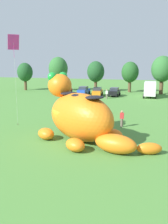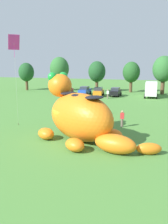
% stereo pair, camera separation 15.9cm
% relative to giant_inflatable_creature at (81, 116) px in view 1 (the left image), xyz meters
% --- Properties ---
extents(ground_plane, '(160.00, 160.00, 0.00)m').
position_rel_giant_inflatable_creature_xyz_m(ground_plane, '(-1.49, 0.17, -2.05)').
color(ground_plane, '#4C8438').
extents(giant_inflatable_creature, '(10.82, 7.61, 5.61)m').
position_rel_giant_inflatable_creature_xyz_m(giant_inflatable_creature, '(0.00, 0.00, 0.00)').
color(giant_inflatable_creature, orange).
rests_on(giant_inflatable_creature, ground).
extents(car_red, '(2.39, 4.31, 1.72)m').
position_rel_giant_inflatable_creature_xyz_m(car_red, '(-12.84, 28.74, -1.19)').
color(car_red, red).
rests_on(car_red, ground).
extents(car_blue, '(1.96, 4.11, 1.72)m').
position_rel_giant_inflatable_creature_xyz_m(car_blue, '(-9.13, 29.14, -1.19)').
color(car_blue, '#2347B7').
rests_on(car_blue, ground).
extents(car_orange, '(2.32, 4.28, 1.72)m').
position_rel_giant_inflatable_creature_xyz_m(car_orange, '(-5.92, 28.13, -1.19)').
color(car_orange, orange).
rests_on(car_orange, ground).
extents(car_black, '(1.96, 4.11, 1.72)m').
position_rel_giant_inflatable_creature_xyz_m(car_black, '(-2.58, 28.68, -1.19)').
color(car_black, black).
rests_on(car_black, ground).
extents(box_truck, '(2.52, 6.46, 2.95)m').
position_rel_giant_inflatable_creature_xyz_m(box_truck, '(4.17, 29.72, -0.45)').
color(box_truck, silver).
rests_on(box_truck, ground).
extents(tree_far_left, '(3.70, 3.70, 6.56)m').
position_rel_giant_inflatable_creature_xyz_m(tree_far_left, '(-25.34, 33.28, 2.24)').
color(tree_far_left, brown).
rests_on(tree_far_left, ground).
extents(tree_left, '(4.45, 4.45, 7.90)m').
position_rel_giant_inflatable_creature_xyz_m(tree_left, '(-17.09, 34.38, 3.12)').
color(tree_left, brown).
rests_on(tree_left, ground).
extents(tree_mid_left, '(3.89, 3.89, 6.91)m').
position_rel_giant_inflatable_creature_xyz_m(tree_mid_left, '(-8.18, 35.10, 2.47)').
color(tree_mid_left, brown).
rests_on(tree_mid_left, ground).
extents(tree_centre_left, '(3.83, 3.83, 6.79)m').
position_rel_giant_inflatable_creature_xyz_m(tree_centre_left, '(-0.68, 36.81, 2.39)').
color(tree_centre_left, brown).
rests_on(tree_centre_left, ground).
extents(tree_centre, '(4.48, 4.48, 7.96)m').
position_rel_giant_inflatable_creature_xyz_m(tree_centre, '(6.17, 34.97, 3.16)').
color(tree_centre, brown).
rests_on(tree_centre, ground).
extents(spectator_near_inflatable, '(0.38, 0.26, 1.71)m').
position_rel_giant_inflatable_creature_xyz_m(spectator_near_inflatable, '(-5.14, 11.77, -1.20)').
color(spectator_near_inflatable, black).
rests_on(spectator_near_inflatable, ground).
extents(spectator_mid_field, '(0.38, 0.26, 1.71)m').
position_rel_giant_inflatable_creature_xyz_m(spectator_mid_field, '(-2.21, 12.49, -1.20)').
color(spectator_mid_field, '#2D334C').
rests_on(spectator_mid_field, ground).
extents(spectator_by_cars, '(0.38, 0.26, 1.71)m').
position_rel_giant_inflatable_creature_xyz_m(spectator_by_cars, '(2.65, 5.26, -1.20)').
color(spectator_by_cars, '#726656').
rests_on(spectator_by_cars, ground).
extents(spectator_wandering, '(0.38, 0.26, 1.71)m').
position_rel_giant_inflatable_creature_xyz_m(spectator_wandering, '(-5.63, 11.45, -1.20)').
color(spectator_wandering, '#726656').
rests_on(spectator_wandering, ground).
extents(spectator_far_side, '(0.38, 0.26, 1.71)m').
position_rel_giant_inflatable_creature_xyz_m(spectator_far_side, '(-3.28, 24.82, -1.20)').
color(spectator_far_side, '#726656').
rests_on(spectator_far_side, ground).
extents(tethered_flying_kite, '(1.13, 1.13, 9.17)m').
position_rel_giant_inflatable_creature_xyz_m(tethered_flying_kite, '(-7.94, 2.78, 6.24)').
color(tethered_flying_kite, brown).
rests_on(tethered_flying_kite, ground).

